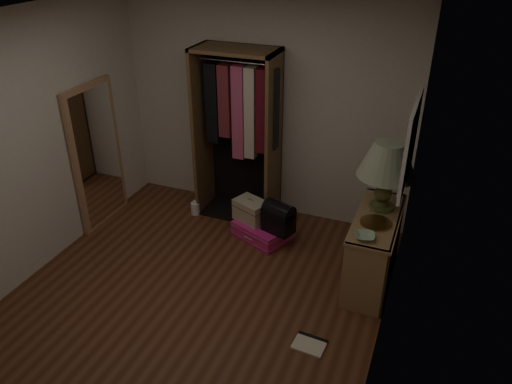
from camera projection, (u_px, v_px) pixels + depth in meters
ground at (191, 303)px, 4.83m from camera, size 4.00×4.00×0.00m
room_walls at (190, 162)px, 4.11m from camera, size 3.52×4.02×2.60m
console_bookshelf at (374, 245)px, 4.99m from camera, size 0.42×1.12×0.75m
open_wardrobe at (240, 121)px, 5.75m from camera, size 0.98×0.50×2.05m
floor_mirror at (97, 156)px, 5.78m from camera, size 0.06×0.80×1.70m
pink_suitcase at (262, 231)px, 5.77m from camera, size 0.74×0.64×0.19m
train_case at (251, 210)px, 5.74m from camera, size 0.45×0.38×0.27m
black_bag at (279, 217)px, 5.51m from camera, size 0.38×0.31×0.36m
table_lamp at (388, 161)px, 4.68m from camera, size 0.57×0.57×0.70m
brass_tray at (376, 223)px, 4.67m from camera, size 0.38×0.38×0.02m
ceramic_bowl at (365, 236)px, 4.45m from camera, size 0.21×0.21×0.04m
white_jug at (195, 208)px, 6.24m from camera, size 0.11×0.11×0.19m
floor_book at (310, 343)px, 4.35m from camera, size 0.29×0.24×0.03m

